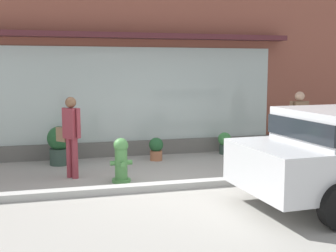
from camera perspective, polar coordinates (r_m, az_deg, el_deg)
ground_plane at (r=8.07m, az=0.50°, el=-7.71°), size 60.00×60.00×0.00m
curb_strip at (r=7.87m, az=0.89°, el=-7.65°), size 14.00×0.24×0.12m
storefront at (r=10.89m, az=-4.04°, el=8.64°), size 14.00×0.81×4.79m
fire_hydrant at (r=8.27m, az=-6.07°, el=-4.35°), size 0.41×0.38×0.83m
pedestrian_with_handbag at (r=8.69m, az=-12.44°, el=-0.73°), size 0.46×0.53×1.57m
pedestrian_passerby at (r=10.47m, az=16.50°, el=0.68°), size 0.51×0.23×1.59m
potted_plant_trailing_edge at (r=12.04m, az=17.09°, el=-0.65°), size 0.61×0.61×0.91m
potted_plant_window_left at (r=11.04m, az=7.30°, el=-2.06°), size 0.33×0.33×0.54m
potted_plant_window_center at (r=10.00m, az=-13.81°, el=-2.28°), size 0.53×0.53×0.85m
potted_plant_corner_tall at (r=10.19m, az=-1.54°, el=-2.89°), size 0.33×0.33×0.53m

